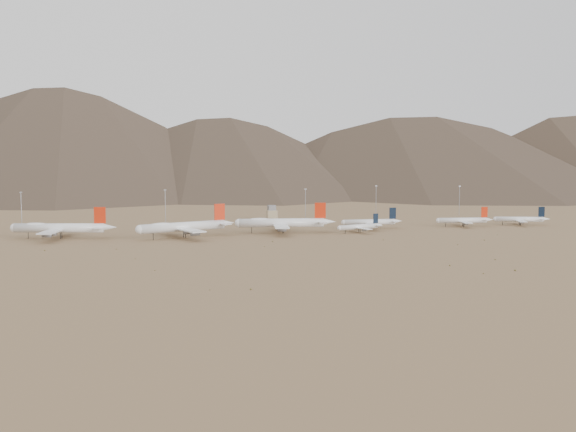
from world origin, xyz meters
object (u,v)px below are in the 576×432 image
object	(u,v)px
widebody_centre	(183,227)
control_tower	(272,213)
narrowbody_b	(371,222)
widebody_east	(282,223)
narrowbody_a	(360,227)
widebody_west	(60,228)

from	to	relation	value
widebody_centre	control_tower	bearing A→B (deg)	30.98
widebody_centre	narrowbody_b	bearing A→B (deg)	-11.58
widebody_east	narrowbody_a	bearing A→B (deg)	-1.18
widebody_centre	narrowbody_a	distance (m)	122.06
widebody_west	narrowbody_b	world-z (taller)	widebody_west
widebody_centre	narrowbody_a	world-z (taller)	widebody_centre
widebody_west	widebody_east	world-z (taller)	widebody_east
widebody_west	widebody_centre	size ratio (longest dim) A/B	0.99
widebody_west	widebody_centre	xyz separation A→B (m)	(78.00, -15.12, 0.17)
widebody_east	widebody_centre	bearing A→B (deg)	-163.38
widebody_centre	control_tower	world-z (taller)	widebody_centre
control_tower	narrowbody_b	bearing A→B (deg)	-56.03
narrowbody_b	widebody_west	bearing A→B (deg)	-175.49
widebody_centre	widebody_east	xyz separation A→B (m)	(68.81, 7.47, -0.08)
widebody_west	control_tower	distance (m)	181.06
widebody_east	narrowbody_a	xyz separation A→B (m)	(53.16, -10.92, -3.11)
widebody_west	widebody_centre	bearing A→B (deg)	4.55
widebody_west	narrowbody_b	distance (m)	216.03
widebody_centre	control_tower	xyz separation A→B (m)	(83.58, 96.79, -1.97)
widebody_centre	widebody_east	distance (m)	69.21
widebody_east	control_tower	bearing A→B (deg)	91.04
narrowbody_a	control_tower	xyz separation A→B (m)	(-38.38, 100.24, 1.22)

